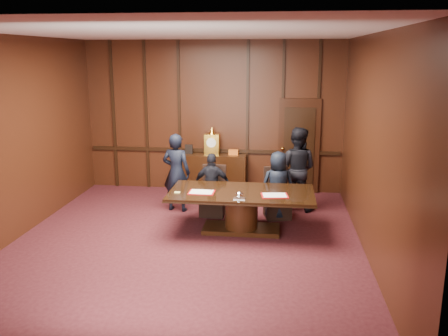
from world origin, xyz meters
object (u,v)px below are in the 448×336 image
Objects in this scene: conference_table at (241,205)px; signatory_right at (278,185)px; sideboard at (212,172)px; signatory_left at (212,185)px; witness_left at (176,172)px; witness_right at (297,169)px.

signatory_right reaches higher than conference_table.
sideboard is 1.72m from signatory_left.
witness_left is at bearing -18.01° from signatory_right.
sideboard reaches higher than conference_table.
signatory_right is at bearing 50.91° from conference_table.
witness_right reaches higher than conference_table.
conference_table is 1.62× the size of witness_left.
sideboard is 0.92× the size of witness_right.
sideboard is 2.65m from conference_table.
signatory_left is at bearing 37.49° from witness_right.
conference_table is 1.04m from signatory_left.
signatory_left reaches higher than conference_table.
conference_table is 1.04m from signatory_right.
signatory_right is at bearing -47.51° from sideboard.
conference_table is 1.81m from witness_right.
signatory_left is at bearing -81.62° from sideboard.
signatory_right is 0.84× the size of witness_left.
witness_right is at bearing -28.52° from sideboard.
signatory_right is 0.77m from witness_right.
signatory_left is at bearing 171.25° from witness_left.
witness_right is (1.67, 0.65, 0.23)m from signatory_left.
sideboard is 0.99× the size of witness_left.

